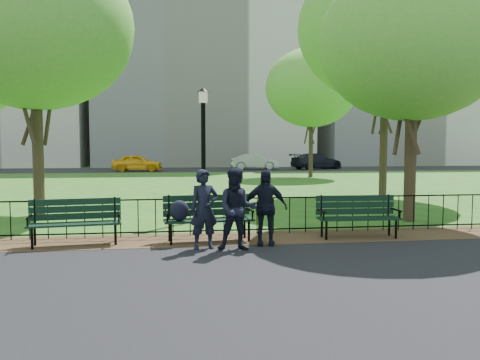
{
  "coord_description": "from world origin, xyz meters",
  "views": [
    {
      "loc": [
        -1.33,
        -8.96,
        2.09
      ],
      "look_at": [
        0.12,
        1.5,
        1.35
      ],
      "focal_mm": 35.0,
      "sensor_mm": 36.0,
      "label": 1
    }
  ],
  "objects": [
    {
      "name": "lamppost",
      "position": [
        -0.53,
        4.49,
        2.07
      ],
      "size": [
        0.34,
        0.34,
        3.79
      ],
      "color": "black",
      "rests_on": "ground"
    },
    {
      "name": "iron_fence",
      "position": [
        0.0,
        2.0,
        0.5
      ],
      "size": [
        24.06,
        0.06,
        1.0
      ],
      "color": "black",
      "rests_on": "ground"
    },
    {
      "name": "apartment_east",
      "position": [
        26.0,
        48.0,
        12.0
      ],
      "size": [
        20.0,
        15.0,
        24.0
      ],
      "primitive_type": "cube",
      "color": "beige",
      "rests_on": "ground"
    },
    {
      "name": "sedan_dark",
      "position": [
        12.12,
        34.56,
        0.77
      ],
      "size": [
        5.59,
        3.64,
        1.51
      ],
      "primitive_type": "imported",
      "rotation": [
        0.0,
        0.0,
        1.89
      ],
      "color": "black",
      "rests_on": "far_street"
    },
    {
      "name": "apartment_mid",
      "position": [
        2.0,
        48.0,
        15.0
      ],
      "size": [
        24.0,
        15.0,
        30.0
      ],
      "primitive_type": "cube",
      "color": "silver",
      "rests_on": "ground"
    },
    {
      "name": "park_bench_right_a",
      "position": [
        2.82,
        1.29,
        0.61
      ],
      "size": [
        1.89,
        0.65,
        1.06
      ],
      "rotation": [
        0.0,
        0.0,
        -0.04
      ],
      "color": "black",
      "rests_on": "ground"
    },
    {
      "name": "sedan_silver",
      "position": [
        5.97,
        34.12,
        0.75
      ],
      "size": [
        4.52,
        1.63,
        1.48
      ],
      "primitive_type": "imported",
      "rotation": [
        0.0,
        0.0,
        1.56
      ],
      "color": "#9C9FA4",
      "rests_on": "far_street"
    },
    {
      "name": "person_mid",
      "position": [
        -0.11,
        0.29,
        0.85
      ],
      "size": [
        0.85,
        0.51,
        1.67
      ],
      "primitive_type": "imported",
      "rotation": [
        0.0,
        0.0,
        -0.1
      ],
      "color": "black",
      "rests_on": "asphalt_path"
    },
    {
      "name": "taxi",
      "position": [
        -4.63,
        32.68,
        0.75
      ],
      "size": [
        4.51,
        2.29,
        1.47
      ],
      "primitive_type": "imported",
      "rotation": [
        0.0,
        0.0,
        1.44
      ],
      "color": "yellow",
      "rests_on": "far_street"
    },
    {
      "name": "tree_far_e",
      "position": [
        8.06,
        22.78,
        6.21
      ],
      "size": [
        6.42,
        6.42,
        8.95
      ],
      "color": "#2D2116",
      "rests_on": "ground"
    },
    {
      "name": "person_right",
      "position": [
        0.54,
        0.73,
        0.82
      ],
      "size": [
        0.98,
        0.48,
        1.61
      ],
      "primitive_type": "imported",
      "rotation": [
        0.0,
        0.0,
        -0.1
      ],
      "color": "black",
      "rests_on": "asphalt_path"
    },
    {
      "name": "tree_near_w",
      "position": [
        -5.51,
        6.1,
        5.73
      ],
      "size": [
        5.93,
        5.93,
        8.26
      ],
      "color": "#2D2116",
      "rests_on": "ground"
    },
    {
      "name": "dirt_strip",
      "position": [
        0.0,
        1.5,
        0.01
      ],
      "size": [
        60.0,
        1.6,
        0.01
      ],
      "primitive_type": "cube",
      "color": "#3B2818",
      "rests_on": "ground"
    },
    {
      "name": "far_street",
      "position": [
        0.0,
        35.0,
        0.01
      ],
      "size": [
        70.0,
        9.0,
        0.01
      ],
      "primitive_type": "cube",
      "color": "black",
      "rests_on": "ground"
    },
    {
      "name": "tree_near_e",
      "position": [
        5.23,
        3.41,
        5.03
      ],
      "size": [
        5.2,
        5.2,
        7.24
      ],
      "color": "#2D2116",
      "rests_on": "ground"
    },
    {
      "name": "ground",
      "position": [
        0.0,
        0.0,
        0.0
      ],
      "size": [
        120.0,
        120.0,
        0.0
      ],
      "primitive_type": "plane",
      "color": "#235A17"
    },
    {
      "name": "park_bench_main",
      "position": [
        -0.85,
        1.25,
        0.67
      ],
      "size": [
        2.02,
        0.79,
        1.12
      ],
      "rotation": [
        0.0,
        0.0,
        0.1
      ],
      "color": "black",
      "rests_on": "ground"
    },
    {
      "name": "person_left",
      "position": [
        -0.76,
        0.54,
        0.83
      ],
      "size": [
        0.66,
        0.5,
        1.63
      ],
      "primitive_type": "imported",
      "rotation": [
        0.0,
        0.0,
        0.19
      ],
      "color": "black",
      "rests_on": "asphalt_path"
    },
    {
      "name": "tree_mid_e",
      "position": [
        7.37,
        9.76,
        7.07
      ],
      "size": [
        7.3,
        7.3,
        10.18
      ],
      "color": "#2D2116",
      "rests_on": "ground"
    },
    {
      "name": "asphalt_path",
      "position": [
        0.0,
        -3.4,
        0.01
      ],
      "size": [
        60.0,
        9.2,
        0.01
      ],
      "primitive_type": "cube",
      "color": "black",
      "rests_on": "ground"
    },
    {
      "name": "park_bench_left_a",
      "position": [
        -3.46,
        1.32,
        0.61
      ],
      "size": [
        1.95,
        0.83,
        1.07
      ],
      "rotation": [
        0.0,
        0.0,
        0.14
      ],
      "color": "black",
      "rests_on": "ground"
    }
  ]
}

